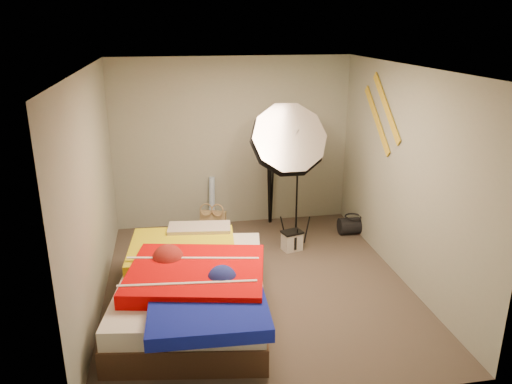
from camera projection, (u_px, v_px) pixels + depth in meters
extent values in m
plane|color=brown|center=(257.00, 284.00, 5.91)|extent=(4.00, 4.00, 0.00)
plane|color=silver|center=(257.00, 68.00, 5.10)|extent=(4.00, 4.00, 0.00)
plane|color=gray|center=(233.00, 143.00, 7.37)|extent=(3.50, 0.00, 3.50)
plane|color=gray|center=(305.00, 267.00, 3.64)|extent=(3.50, 0.00, 3.50)
plane|color=gray|center=(92.00, 193.00, 5.21)|extent=(0.00, 4.00, 4.00)
plane|color=gray|center=(405.00, 176.00, 5.79)|extent=(0.00, 4.00, 4.00)
cube|color=tan|center=(213.00, 223.00, 7.21)|extent=(0.40, 0.27, 0.38)
cylinder|color=#5186CB|center=(212.00, 202.00, 7.50)|extent=(0.14, 0.23, 0.76)
cube|color=silver|center=(292.00, 241.00, 6.77)|extent=(0.29, 0.24, 0.25)
cylinder|color=black|center=(352.00, 226.00, 7.29)|extent=(0.40, 0.25, 0.24)
cube|color=gold|center=(386.00, 108.00, 6.12)|extent=(0.02, 0.91, 0.78)
cube|color=gold|center=(377.00, 120.00, 6.42)|extent=(0.02, 0.91, 0.78)
cube|color=#4D3322|center=(194.00, 301.00, 5.29)|extent=(1.78, 2.32, 0.28)
cube|color=white|center=(193.00, 282.00, 5.21)|extent=(1.73, 2.27, 0.19)
cube|color=yellow|center=(183.00, 250.00, 5.62)|extent=(1.24, 1.11, 0.15)
cube|color=red|center=(196.00, 275.00, 5.01)|extent=(1.53, 1.37, 0.17)
cube|color=#121FAF|center=(208.00, 313.00, 4.43)|extent=(1.10, 0.89, 0.13)
cube|color=#C38F9E|center=(199.00, 232.00, 6.01)|extent=(0.78, 0.42, 0.15)
cylinder|color=black|center=(297.00, 189.00, 6.74)|extent=(0.03, 0.03, 1.60)
cube|color=black|center=(298.00, 135.00, 6.50)|extent=(0.07, 0.07, 0.10)
cone|color=white|center=(288.00, 141.00, 6.37)|extent=(1.21, 0.92, 1.18)
cylinder|color=black|center=(270.00, 191.00, 7.58)|extent=(0.04, 0.04, 1.03)
cube|color=black|center=(271.00, 155.00, 7.40)|extent=(0.07, 0.07, 0.11)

